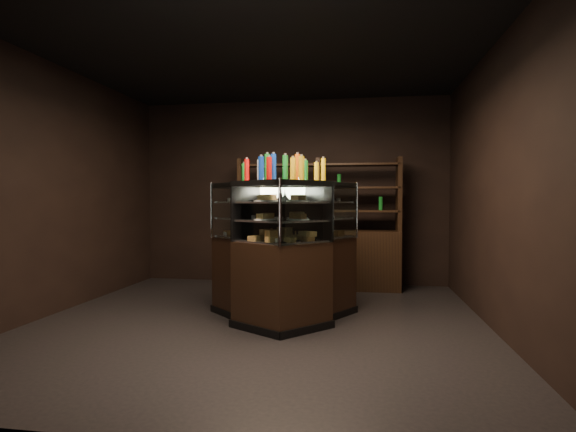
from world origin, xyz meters
name	(u,v)px	position (x,y,z in m)	size (l,w,h in m)	color
ground	(258,323)	(0.00, 0.00, 0.00)	(5.00, 5.00, 0.00)	black
room_shell	(257,148)	(0.00, 0.00, 1.94)	(5.02, 5.02, 3.01)	black
display_case	(283,274)	(0.25, 0.19, 0.52)	(1.79, 1.61, 1.58)	black
food_display	(283,215)	(0.25, 0.18, 1.19)	(1.30, 1.21, 0.48)	#C88F48
bottles_top	(283,170)	(0.25, 0.19, 1.71)	(1.12, 1.07, 0.30)	#D8590A
potted_conifer	(339,271)	(0.86, 1.00, 0.44)	(0.36, 0.36, 0.76)	black
back_shelving	(318,249)	(0.49, 2.05, 0.60)	(2.48, 0.47, 2.00)	black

